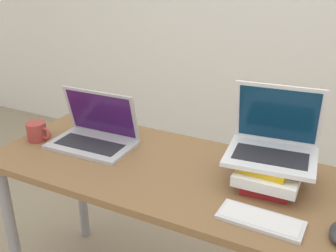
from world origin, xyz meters
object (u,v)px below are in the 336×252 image
object	(u,v)px
laptop_left	(95,134)
laptop_on_books	(273,142)
wireless_keyboard	(260,220)
mug	(37,132)
book_stack	(270,171)

from	to	relation	value
laptop_left	laptop_on_books	world-z (taller)	laptop_on_books
wireless_keyboard	mug	xyz separation A→B (m)	(-1.06, 0.13, 0.04)
book_stack	mug	bearing A→B (deg)	-173.78
laptop_on_books	wireless_keyboard	size ratio (longest dim) A/B	1.25
laptop_left	wireless_keyboard	world-z (taller)	laptop_left
mug	laptop_on_books	bearing A→B (deg)	8.05
laptop_left	mug	size ratio (longest dim) A/B	2.87
laptop_on_books	laptop_left	bearing A→B (deg)	-175.56
laptop_left	book_stack	bearing A→B (deg)	2.00
laptop_left	book_stack	size ratio (longest dim) A/B	1.25
laptop_on_books	book_stack	bearing A→B (deg)	-79.52
wireless_keyboard	laptop_left	bearing A→B (deg)	164.82
laptop_left	wireless_keyboard	xyz separation A→B (m)	(0.80, -0.22, -0.04)
laptop_on_books	wireless_keyboard	distance (m)	0.31
wireless_keyboard	mug	bearing A→B (deg)	172.85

